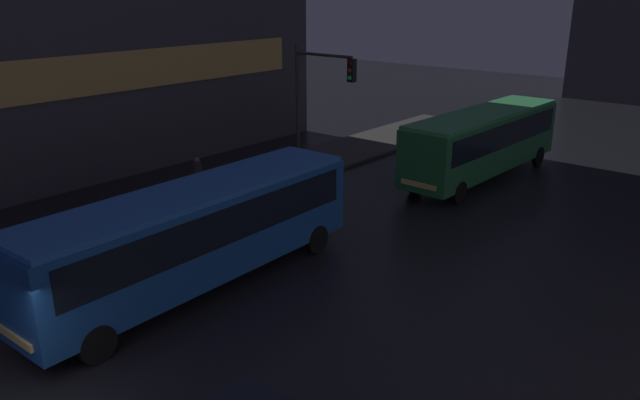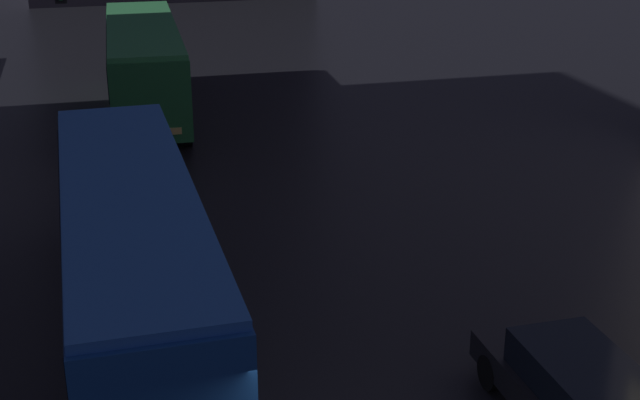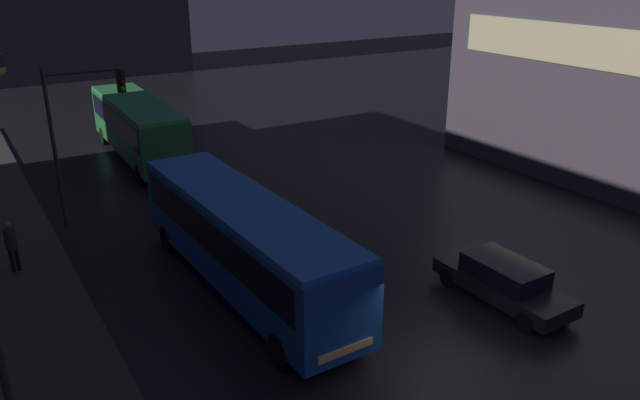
{
  "view_description": "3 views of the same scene",
  "coord_description": "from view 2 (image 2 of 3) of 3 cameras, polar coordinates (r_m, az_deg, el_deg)",
  "views": [
    {
      "loc": [
        11.38,
        -4.18,
        8.75
      ],
      "look_at": [
        -0.43,
        9.95,
        2.42
      ],
      "focal_mm": 35.0,
      "sensor_mm": 36.0,
      "label": 1
    },
    {
      "loc": [
        -2.84,
        -8.89,
        8.84
      ],
      "look_at": [
        1.66,
        8.55,
        1.79
      ],
      "focal_mm": 50.0,
      "sensor_mm": 36.0,
      "label": 2
    },
    {
      "loc": [
        -9.9,
        -10.0,
        10.25
      ],
      "look_at": [
        0.53,
        6.85,
        2.54
      ],
      "focal_mm": 35.0,
      "sensor_mm": 36.0,
      "label": 3
    }
  ],
  "objects": [
    {
      "name": "bus_far",
      "position": [
        32.41,
        -11.2,
        8.77
      ],
      "size": [
        2.79,
        10.91,
        3.23
      ],
      "rotation": [
        0.0,
        0.0,
        3.11
      ],
      "color": "#236B38",
      "rests_on": "ground"
    },
    {
      "name": "bus_near",
      "position": [
        17.03,
        -11.92,
        -2.93
      ],
      "size": [
        2.69,
        11.41,
        3.18
      ],
      "rotation": [
        0.0,
        0.0,
        3.16
      ],
      "color": "#194793",
      "rests_on": "ground"
    },
    {
      "name": "car_taxi",
      "position": [
        15.14,
        16.35,
        -12.01
      ],
      "size": [
        1.81,
        4.66,
        1.4
      ],
      "rotation": [
        0.0,
        0.0,
        3.15
      ],
      "color": "black",
      "rests_on": "ground"
    }
  ]
}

